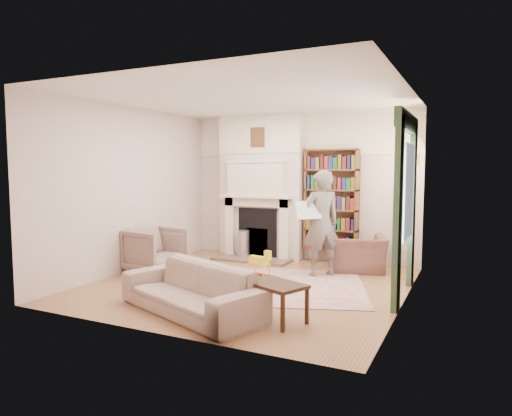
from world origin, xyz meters
The scene contains 25 objects.
floor centered at (0.00, 0.00, 0.00)m, with size 4.50×4.50×0.00m, color brown.
ceiling centered at (0.00, 0.00, 2.80)m, with size 4.50×4.50×0.00m, color white.
wall_back centered at (0.00, 2.25, 1.40)m, with size 4.50×4.50×0.00m, color beige.
wall_front centered at (0.00, -2.25, 1.40)m, with size 4.50×4.50×0.00m, color beige.
wall_left centered at (-2.25, 0.00, 1.40)m, with size 4.50×4.50×0.00m, color beige.
wall_right centered at (2.25, 0.00, 1.40)m, with size 4.50×4.50×0.00m, color beige.
fireplace centered at (-0.75, 2.05, 1.39)m, with size 1.70×0.58×2.80m.
bookcase centered at (0.65, 2.12, 1.18)m, with size 1.00×0.24×1.85m, color brown.
window centered at (2.23, 0.40, 1.45)m, with size 0.02×0.90×1.30m, color silver.
curtain_left centered at (2.20, -0.30, 1.20)m, with size 0.07×0.32×2.40m, color #2C432B.
curtain_right centered at (2.20, 1.10, 1.20)m, with size 0.07×0.32×2.40m, color #2C432B.
pelmet centered at (2.19, 0.40, 2.38)m, with size 0.09×1.70×0.24m, color #2C432B.
wall_sconce centered at (2.03, 1.50, 1.90)m, with size 0.20×0.24×0.24m, color gold, non-canonical shape.
rug centered at (0.26, 0.08, 0.01)m, with size 2.89×2.22×0.01m, color beige.
armchair_reading centered at (1.26, 1.62, 0.31)m, with size 0.95×0.83×0.62m, color #4B2928.
armchair_left centered at (-1.77, 0.02, 0.38)m, with size 0.81×0.83×0.76m, color #A19185.
sofa centered at (-0.03, -1.51, 0.30)m, with size 2.02×0.79×0.59m, color #B6AE96.
man_reading centered at (0.81, 1.02, 0.87)m, with size 0.63×0.41×1.73m, color #61574E.
newspaper centered at (0.66, 0.82, 1.10)m, with size 0.43×0.02×0.30m, color silver.
coffee_table centered at (1.00, -1.33, 0.23)m, with size 0.70×0.45×0.45m, color #361F12, non-canonical shape.
paraffin_heater centered at (-0.99, 1.74, 0.28)m, with size 0.24×0.24×0.55m, color #B5B7BD.
rocking_horse centered at (-0.05, 0.46, 0.23)m, with size 0.53×0.21×0.46m, color yellow, non-canonical shape.
board_game centered at (-0.81, -0.21, 0.03)m, with size 0.32×0.32×0.03m, color gold.
game_box_lid centered at (-0.98, -0.21, 0.04)m, with size 0.32×0.21×0.05m, color red.
comic_annuals centered at (0.28, -0.29, 0.02)m, with size 0.56×0.35×0.02m.
Camera 1 is at (3.04, -6.07, 1.78)m, focal length 32.00 mm.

